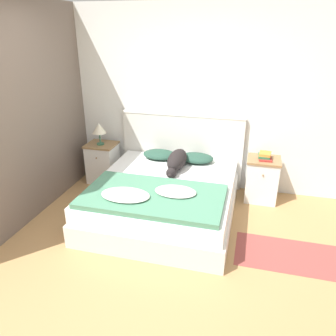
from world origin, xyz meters
TOP-DOWN VIEW (x-y plane):
  - ground_plane at (0.00, 0.00)m, footprint 16.00×16.00m
  - wall_back at (0.00, 2.13)m, footprint 9.00×0.06m
  - wall_side_left at (-1.52, 1.05)m, footprint 0.06×3.10m
  - bed at (0.09, 1.08)m, footprint 1.72×1.90m
  - headboard at (0.09, 2.06)m, footprint 1.80×0.06m
  - nightstand_left at (-1.10, 1.82)m, footprint 0.44×0.41m
  - nightstand_right at (1.28, 1.82)m, footprint 0.44×0.41m
  - pillow_left at (-0.18, 1.81)m, footprint 0.49×0.34m
  - pillow_right at (0.36, 1.81)m, footprint 0.49×0.34m
  - quilt at (0.08, 0.62)m, footprint 1.56×0.89m
  - dog at (0.15, 1.52)m, footprint 0.23×0.79m
  - book_stack at (1.28, 1.82)m, footprint 0.19×0.24m
  - table_lamp at (-1.10, 1.80)m, footprint 0.20×0.20m
  - rug at (1.64, 0.62)m, footprint 1.22×0.60m

SIDE VIEW (x-z plane):
  - ground_plane at x=0.00m, z-range 0.00..0.00m
  - rug at x=1.64m, z-range 0.00..0.00m
  - bed at x=0.09m, z-range 0.00..0.47m
  - nightstand_left at x=-1.10m, z-range 0.00..0.61m
  - nightstand_right at x=1.28m, z-range 0.00..0.61m
  - quilt at x=0.08m, z-range 0.46..0.56m
  - pillow_left at x=-0.18m, z-range 0.47..0.59m
  - pillow_right at x=0.36m, z-range 0.47..0.59m
  - headboard at x=0.09m, z-range 0.02..1.12m
  - dog at x=0.15m, z-range 0.47..0.71m
  - book_stack at x=1.28m, z-range 0.61..0.69m
  - table_lamp at x=-1.10m, z-range 0.69..1.02m
  - wall_back at x=0.00m, z-range 0.00..2.55m
  - wall_side_left at x=-1.52m, z-range 0.00..2.55m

